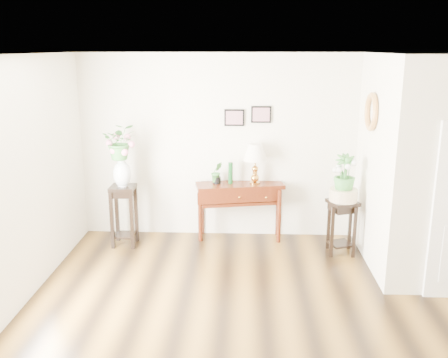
# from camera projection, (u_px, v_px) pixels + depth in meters

# --- Properties ---
(floor) EXTENTS (6.00, 5.50, 0.02)m
(floor) POSITION_uv_depth(u_px,v_px,m) (289.00, 328.00, 5.26)
(floor) COLOR brown
(floor) RESTS_ON ground
(ceiling) EXTENTS (6.00, 5.50, 0.02)m
(ceiling) POSITION_uv_depth(u_px,v_px,m) (299.00, 55.00, 4.54)
(ceiling) COLOR white
(ceiling) RESTS_ON ground
(wall_back) EXTENTS (6.00, 0.02, 2.80)m
(wall_back) POSITION_uv_depth(u_px,v_px,m) (277.00, 147.00, 7.55)
(wall_back) COLOR beige
(wall_back) RESTS_ON ground
(partition) EXTENTS (1.80, 1.95, 2.80)m
(partition) POSITION_uv_depth(u_px,v_px,m) (442.00, 163.00, 6.53)
(partition) COLOR beige
(partition) RESTS_ON floor
(art_print_left) EXTENTS (0.30, 0.02, 0.25)m
(art_print_left) POSITION_uv_depth(u_px,v_px,m) (234.00, 118.00, 7.45)
(art_print_left) COLOR black
(art_print_left) RESTS_ON wall_back
(art_print_right) EXTENTS (0.30, 0.02, 0.25)m
(art_print_right) POSITION_uv_depth(u_px,v_px,m) (261.00, 114.00, 7.42)
(art_print_right) COLOR black
(art_print_right) RESTS_ON wall_back
(wall_ornament) EXTENTS (0.07, 0.51, 0.51)m
(wall_ornament) POSITION_uv_depth(u_px,v_px,m) (371.00, 112.00, 6.52)
(wall_ornament) COLOR #C28541
(wall_ornament) RESTS_ON partition
(console_table) EXTENTS (1.37, 0.68, 0.87)m
(console_table) POSITION_uv_depth(u_px,v_px,m) (240.00, 211.00, 7.65)
(console_table) COLOR #350D09
(console_table) RESTS_ON floor
(table_lamp) EXTENTS (0.36, 0.36, 0.62)m
(table_lamp) POSITION_uv_depth(u_px,v_px,m) (255.00, 161.00, 7.44)
(table_lamp) COLOR #B47B2F
(table_lamp) RESTS_ON console_table
(green_vase) EXTENTS (0.08, 0.08, 0.32)m
(green_vase) POSITION_uv_depth(u_px,v_px,m) (231.00, 173.00, 7.50)
(green_vase) COLOR #0F3F17
(green_vase) RESTS_ON console_table
(potted_plant) EXTENTS (0.21, 0.20, 0.31)m
(potted_plant) POSITION_uv_depth(u_px,v_px,m) (217.00, 173.00, 7.51)
(potted_plant) COLOR #3A8136
(potted_plant) RESTS_ON console_table
(plant_stand_a) EXTENTS (0.36, 0.36, 0.91)m
(plant_stand_a) POSITION_uv_depth(u_px,v_px,m) (124.00, 216.00, 7.38)
(plant_stand_a) COLOR black
(plant_stand_a) RESTS_ON floor
(porcelain_vase) EXTENTS (0.29, 0.29, 0.45)m
(porcelain_vase) POSITION_uv_depth(u_px,v_px,m) (122.00, 171.00, 7.21)
(porcelain_vase) COLOR silver
(porcelain_vase) RESTS_ON plant_stand_a
(lily_arrangement) EXTENTS (0.55, 0.50, 0.52)m
(lily_arrangement) POSITION_uv_depth(u_px,v_px,m) (120.00, 141.00, 7.09)
(lily_arrangement) COLOR #3A8136
(lily_arrangement) RESTS_ON porcelain_vase
(plant_stand_b) EXTENTS (0.47, 0.47, 0.78)m
(plant_stand_b) POSITION_uv_depth(u_px,v_px,m) (341.00, 227.00, 7.10)
(plant_stand_b) COLOR black
(plant_stand_b) RESTS_ON floor
(ceramic_bowl) EXTENTS (0.44, 0.44, 0.17)m
(ceramic_bowl) POSITION_uv_depth(u_px,v_px,m) (343.00, 195.00, 6.98)
(ceramic_bowl) COLOR beige
(ceramic_bowl) RESTS_ON plant_stand_b
(narcissus) EXTENTS (0.35, 0.35, 0.54)m
(narcissus) POSITION_uv_depth(u_px,v_px,m) (345.00, 174.00, 6.90)
(narcissus) COLOR #3A8136
(narcissus) RESTS_ON ceramic_bowl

